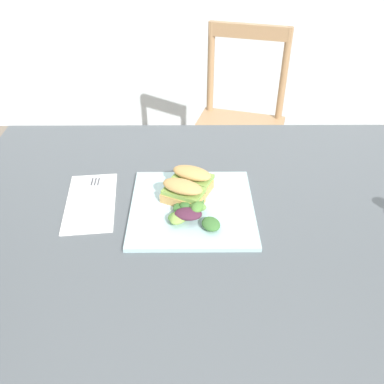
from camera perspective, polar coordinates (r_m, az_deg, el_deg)
name	(u,v)px	position (r m, az deg, el deg)	size (l,w,h in m)	color
dining_table	(219,250)	(1.03, 3.83, -8.09)	(1.28, 0.86, 0.74)	#51565B
chair_wooden_far	(238,126)	(1.95, 6.39, 9.04)	(0.50, 0.50, 0.87)	tan
plate_lunch	(192,208)	(0.95, 0.01, -2.17)	(0.28, 0.28, 0.01)	silver
sandwich_half_front	(183,192)	(0.94, -1.28, 0.02)	(0.11, 0.09, 0.06)	tan
sandwich_half_back	(192,178)	(0.98, 0.02, 1.93)	(0.11, 0.09, 0.06)	tan
salad_mixed_greens	(191,212)	(0.90, -0.11, -2.74)	(0.12, 0.14, 0.04)	#3D7033
napkin_folded	(91,202)	(1.00, -13.86, -1.36)	(0.11, 0.22, 0.00)	white
fork_on_napkin	(92,196)	(1.01, -13.74, -0.59)	(0.03, 0.19, 0.00)	silver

